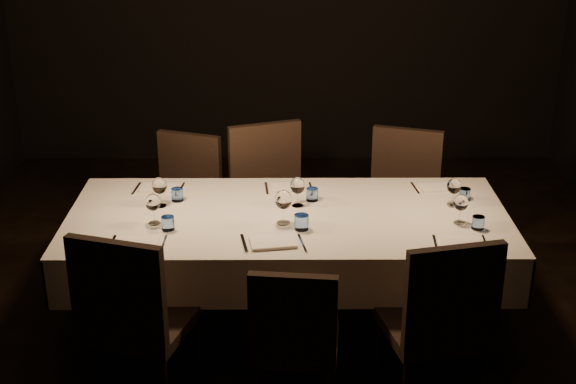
{
  "coord_description": "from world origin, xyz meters",
  "views": [
    {
      "loc": [
        -0.02,
        -4.17,
        2.65
      ],
      "look_at": [
        0.0,
        0.0,
        0.9
      ],
      "focal_mm": 50.0,
      "sensor_mm": 36.0,
      "label": 1
    }
  ],
  "objects_px": {
    "dining_table": "(288,226)",
    "chair_near_right": "(440,318)",
    "chair_near_left": "(133,315)",
    "chair_far_left": "(184,198)",
    "chair_far_center": "(271,197)",
    "chair_far_right": "(402,197)",
    "chair_near_center": "(295,335)"
  },
  "relations": [
    {
      "from": "dining_table",
      "to": "chair_near_right",
      "type": "xyz_separation_m",
      "value": [
        0.74,
        -0.78,
        -0.14
      ]
    },
    {
      "from": "dining_table",
      "to": "chair_near_left",
      "type": "height_order",
      "value": "chair_near_left"
    },
    {
      "from": "chair_far_left",
      "to": "chair_far_center",
      "type": "relative_size",
      "value": 0.91
    },
    {
      "from": "dining_table",
      "to": "chair_far_right",
      "type": "bearing_deg",
      "value": 45.26
    },
    {
      "from": "dining_table",
      "to": "chair_far_left",
      "type": "height_order",
      "value": "chair_far_left"
    },
    {
      "from": "chair_near_left",
      "to": "chair_near_center",
      "type": "distance_m",
      "value": 0.81
    },
    {
      "from": "chair_far_right",
      "to": "chair_near_center",
      "type": "bearing_deg",
      "value": -96.99
    },
    {
      "from": "chair_far_center",
      "to": "chair_far_right",
      "type": "xyz_separation_m",
      "value": [
        0.88,
        0.05,
        -0.02
      ]
    },
    {
      "from": "chair_near_right",
      "to": "chair_far_left",
      "type": "distance_m",
      "value": 2.15
    },
    {
      "from": "dining_table",
      "to": "chair_near_right",
      "type": "relative_size",
      "value": 2.51
    },
    {
      "from": "chair_far_right",
      "to": "chair_far_left",
      "type": "bearing_deg",
      "value": -163.83
    },
    {
      "from": "dining_table",
      "to": "chair_far_left",
      "type": "distance_m",
      "value": 1.09
    },
    {
      "from": "dining_table",
      "to": "chair_near_right",
      "type": "height_order",
      "value": "chair_near_right"
    },
    {
      "from": "chair_near_right",
      "to": "chair_far_right",
      "type": "relative_size",
      "value": 1.02
    },
    {
      "from": "chair_far_left",
      "to": "chair_far_center",
      "type": "distance_m",
      "value": 0.6
    },
    {
      "from": "dining_table",
      "to": "chair_near_left",
      "type": "relative_size",
      "value": 2.47
    },
    {
      "from": "dining_table",
      "to": "chair_near_center",
      "type": "relative_size",
      "value": 2.88
    },
    {
      "from": "chair_near_right",
      "to": "chair_far_right",
      "type": "height_order",
      "value": "chair_near_right"
    },
    {
      "from": "chair_near_left",
      "to": "chair_far_center",
      "type": "relative_size",
      "value": 0.99
    },
    {
      "from": "chair_far_center",
      "to": "chair_far_right",
      "type": "relative_size",
      "value": 1.05
    },
    {
      "from": "chair_near_center",
      "to": "chair_far_center",
      "type": "relative_size",
      "value": 0.85
    },
    {
      "from": "chair_near_left",
      "to": "chair_near_right",
      "type": "bearing_deg",
      "value": -163.96
    },
    {
      "from": "chair_near_center",
      "to": "chair_far_right",
      "type": "bearing_deg",
      "value": -108.59
    },
    {
      "from": "chair_near_left",
      "to": "chair_far_right",
      "type": "bearing_deg",
      "value": -118.08
    },
    {
      "from": "chair_near_right",
      "to": "chair_near_center",
      "type": "bearing_deg",
      "value": -8.61
    },
    {
      "from": "chair_near_center",
      "to": "chair_far_center",
      "type": "bearing_deg",
      "value": -78.93
    },
    {
      "from": "chair_near_right",
      "to": "chair_far_left",
      "type": "xyz_separation_m",
      "value": [
        -1.44,
        1.6,
        -0.03
      ]
    },
    {
      "from": "chair_near_right",
      "to": "chair_far_left",
      "type": "bearing_deg",
      "value": -60.87
    },
    {
      "from": "chair_near_left",
      "to": "chair_near_center",
      "type": "xyz_separation_m",
      "value": [
        0.8,
        -0.09,
        -0.07
      ]
    },
    {
      "from": "chair_near_right",
      "to": "chair_far_right",
      "type": "bearing_deg",
      "value": -103.9
    },
    {
      "from": "chair_near_center",
      "to": "dining_table",
      "type": "bearing_deg",
      "value": -81.96
    },
    {
      "from": "chair_far_left",
      "to": "dining_table",
      "type": "bearing_deg",
      "value": -30.27
    }
  ]
}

